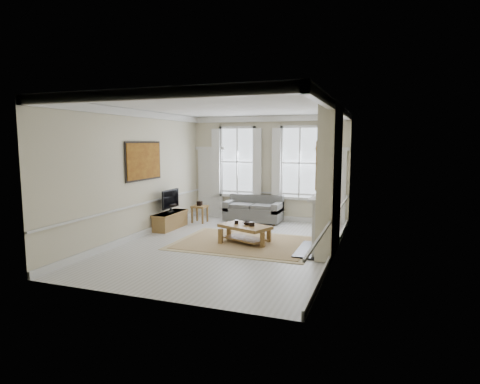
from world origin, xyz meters
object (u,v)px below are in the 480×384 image
at_px(coffee_table, 245,228).
at_px(tv_stand, 170,220).
at_px(sofa, 254,211).
at_px(side_table, 200,209).

height_order(coffee_table, tv_stand, tv_stand).
distance_m(coffee_table, tv_stand, 2.82).
bearing_deg(tv_stand, coffee_table, -18.79).
distance_m(sofa, tv_stand, 2.73).
relative_size(side_table, coffee_table, 0.38).
distance_m(sofa, side_table, 1.74).
relative_size(side_table, tv_stand, 0.40).
bearing_deg(tv_stand, side_table, 69.47).
xyz_separation_m(sofa, coffee_table, (0.65, -2.74, 0.03)).
xyz_separation_m(sofa, tv_stand, (-2.02, -1.84, -0.11)).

